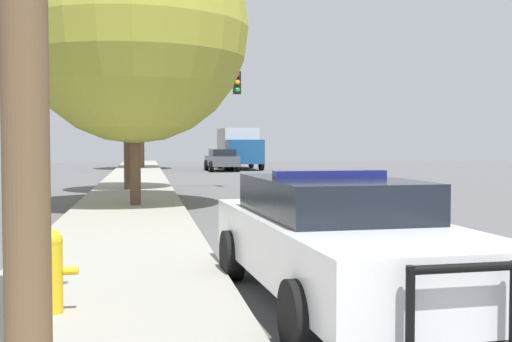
# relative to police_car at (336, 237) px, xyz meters

# --- Properties ---
(ground_plane) EXTENTS (110.00, 110.00, 0.00)m
(ground_plane) POSITION_rel_police_car_xyz_m (2.51, 0.80, -0.78)
(ground_plane) COLOR #565659
(sidewalk_left) EXTENTS (3.00, 110.00, 0.13)m
(sidewalk_left) POSITION_rel_police_car_xyz_m (-2.59, 0.80, -0.71)
(sidewalk_left) COLOR #99968C
(sidewalk_left) RESTS_ON ground_plane
(police_car) EXTENTS (2.28, 5.35, 1.53)m
(police_car) POSITION_rel_police_car_xyz_m (0.00, 0.00, 0.00)
(police_car) COLOR white
(police_car) RESTS_ON ground_plane
(fire_hydrant) EXTENTS (0.52, 0.23, 0.85)m
(fire_hydrant) POSITION_rel_police_car_xyz_m (-3.10, -0.36, -0.19)
(fire_hydrant) COLOR gold
(fire_hydrant) RESTS_ON sidewalk_left
(traffic_light) EXTENTS (4.18, 0.35, 4.72)m
(traffic_light) POSITION_rel_police_car_xyz_m (-0.72, 18.33, 2.74)
(traffic_light) COLOR #424247
(traffic_light) RESTS_ON sidewalk_left
(car_background_distant) EXTENTS (2.04, 4.26, 1.44)m
(car_background_distant) POSITION_rel_police_car_xyz_m (2.86, 34.89, -0.01)
(car_background_distant) COLOR #474C51
(car_background_distant) RESTS_ON ground_plane
(box_truck) EXTENTS (2.63, 7.04, 2.89)m
(box_truck) POSITION_rel_police_car_xyz_m (4.48, 38.25, 0.79)
(box_truck) COLOR navy
(box_truck) RESTS_ON ground_plane
(tree_sidewalk_mid) EXTENTS (4.30, 4.30, 6.58)m
(tree_sidewalk_mid) POSITION_rel_police_car_xyz_m (-2.71, 17.17, 3.76)
(tree_sidewalk_mid) COLOR brown
(tree_sidewalk_mid) RESTS_ON sidewalk_left
(tree_sidewalk_far) EXTENTS (5.72, 5.72, 7.83)m
(tree_sidewalk_far) POSITION_rel_police_car_xyz_m (-2.40, 38.24, 4.31)
(tree_sidewalk_far) COLOR brown
(tree_sidewalk_far) RESTS_ON sidewalk_left
(tree_sidewalk_near) EXTENTS (6.34, 6.34, 8.05)m
(tree_sidewalk_near) POSITION_rel_police_car_xyz_m (-2.42, 11.06, 4.23)
(tree_sidewalk_near) COLOR brown
(tree_sidewalk_near) RESTS_ON sidewalk_left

